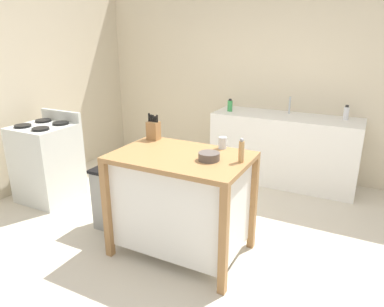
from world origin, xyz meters
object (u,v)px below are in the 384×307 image
pepper_grinder (241,151)px  stove (47,162)px  trash_bin (113,198)px  bowl_ceramic_wide (209,156)px  kitchen_island (181,199)px  bottle_dish_soap (230,106)px  drinking_cup (223,143)px  bottle_hand_soap (346,113)px  sink_faucet (290,105)px  knife_block (153,130)px

pepper_grinder → stove: size_ratio=0.19×
trash_bin → bowl_ceramic_wide: bearing=-3.8°
kitchen_island → bottle_dish_soap: size_ratio=6.82×
bowl_ceramic_wide → pepper_grinder: bearing=16.7°
drinking_cup → bottle_hand_soap: bearing=64.7°
bottle_dish_soap → kitchen_island: bearing=-80.5°
pepper_grinder → stove: (-2.41, 0.19, -0.56)m
trash_bin → bottle_dish_soap: 2.05m
trash_bin → bottle_hand_soap: size_ratio=3.56×
trash_bin → bottle_dish_soap: size_ratio=3.80×
bottle_hand_soap → bottle_dish_soap: bearing=-173.0°
drinking_cup → pepper_grinder: bearing=-44.5°
bowl_ceramic_wide → kitchen_island: bearing=176.7°
trash_bin → bottle_hand_soap: 2.87m
drinking_cup → bottle_dish_soap: size_ratio=0.62×
bowl_ceramic_wide → sink_faucet: (0.15, 2.15, 0.05)m
knife_block → trash_bin: knife_block is taller
kitchen_island → bottle_hand_soap: 2.42m
sink_faucet → bottle_hand_soap: bearing=-2.4°
sink_faucet → stove: (-2.32, -1.89, -0.55)m
pepper_grinder → bottle_dish_soap: bearing=113.7°
trash_bin → drinking_cup: bearing=13.9°
knife_block → sink_faucet: 2.05m
drinking_cup → bowl_ceramic_wide: bearing=-86.3°
sink_faucet → bottle_dish_soap: (-0.74, -0.20, -0.03)m
pepper_grinder → bowl_ceramic_wide: bearing=-163.3°
stove → bottle_hand_soap: bearing=31.8°
knife_block → bottle_dish_soap: (0.12, 1.66, -0.05)m
sink_faucet → bottle_dish_soap: size_ratio=1.33×
pepper_grinder → bottle_dish_soap: (-0.83, 1.88, -0.05)m
kitchen_island → stove: 1.93m
pepper_grinder → sink_faucet: pepper_grinder is taller
kitchen_island → sink_faucet: bearing=79.1°
pepper_grinder → trash_bin: pepper_grinder is taller
trash_bin → sink_faucet: (1.22, 2.08, 0.68)m
pepper_grinder → bottle_hand_soap: pepper_grinder is taller
trash_bin → stove: (-1.11, 0.19, 0.14)m
drinking_cup → sink_faucet: bearing=84.7°
bottle_hand_soap → kitchen_island: bearing=-117.3°
bowl_ceramic_wide → bottle_dish_soap: size_ratio=1.03×
kitchen_island → drinking_cup: bearing=52.5°
bowl_ceramic_wide → drinking_cup: 0.33m
knife_block → bottle_hand_soap: knife_block is taller
knife_block → drinking_cup: 0.69m
kitchen_island → bottle_dish_soap: bearing=99.5°
pepper_grinder → bottle_hand_soap: size_ratio=1.10×
pepper_grinder → bottle_dish_soap: pepper_grinder is taller
kitchen_island → knife_block: bearing=148.3°
kitchen_island → drinking_cup: size_ratio=11.04×
bowl_ceramic_wide → bottle_dish_soap: bottle_dish_soap is taller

